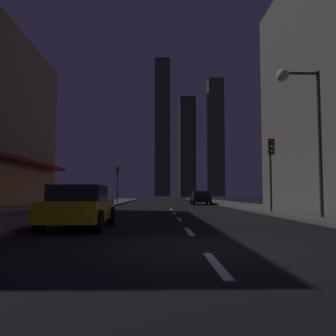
{
  "coord_description": "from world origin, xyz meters",
  "views": [
    {
      "loc": [
        -0.95,
        -7.93,
        1.16
      ],
      "look_at": [
        0.0,
        27.19,
        3.69
      ],
      "focal_mm": 38.32,
      "sensor_mm": 36.0,
      "label": 1
    }
  ],
  "objects_px": {
    "fire_hydrant_far_left": "(102,202)",
    "traffic_light_far_left": "(117,175)",
    "car_parked_far": "(201,198)",
    "traffic_light_near_right": "(271,158)",
    "street_lamp_right": "(301,106)",
    "car_parked_near": "(79,206)"
  },
  "relations": [
    {
      "from": "traffic_light_near_right",
      "to": "traffic_light_far_left",
      "type": "distance_m",
      "value": 22.49
    },
    {
      "from": "car_parked_near",
      "to": "fire_hydrant_far_left",
      "type": "xyz_separation_m",
      "value": [
        -2.3,
        19.37,
        -0.29
      ]
    },
    {
      "from": "car_parked_far",
      "to": "fire_hydrant_far_left",
      "type": "relative_size",
      "value": 6.48
    },
    {
      "from": "car_parked_far",
      "to": "traffic_light_far_left",
      "type": "xyz_separation_m",
      "value": [
        -9.1,
        1.3,
        2.45
      ]
    },
    {
      "from": "fire_hydrant_far_left",
      "to": "traffic_light_far_left",
      "type": "xyz_separation_m",
      "value": [
        0.4,
        8.3,
        2.74
      ]
    },
    {
      "from": "car_parked_near",
      "to": "car_parked_far",
      "type": "bearing_deg",
      "value": 74.73
    },
    {
      "from": "street_lamp_right",
      "to": "car_parked_far",
      "type": "bearing_deg",
      "value": 94.42
    },
    {
      "from": "street_lamp_right",
      "to": "traffic_light_near_right",
      "type": "bearing_deg",
      "value": 88.53
    },
    {
      "from": "traffic_light_near_right",
      "to": "street_lamp_right",
      "type": "height_order",
      "value": "street_lamp_right"
    },
    {
      "from": "car_parked_near",
      "to": "fire_hydrant_far_left",
      "type": "distance_m",
      "value": 19.51
    },
    {
      "from": "car_parked_far",
      "to": "fire_hydrant_far_left",
      "type": "xyz_separation_m",
      "value": [
        -9.5,
        -7.0,
        -0.29
      ]
    },
    {
      "from": "traffic_light_near_right",
      "to": "street_lamp_right",
      "type": "xyz_separation_m",
      "value": [
        -0.12,
        -4.7,
        1.87
      ]
    },
    {
      "from": "traffic_light_far_left",
      "to": "car_parked_far",
      "type": "bearing_deg",
      "value": -8.12
    },
    {
      "from": "fire_hydrant_far_left",
      "to": "traffic_light_far_left",
      "type": "relative_size",
      "value": 0.16
    },
    {
      "from": "car_parked_near",
      "to": "traffic_light_near_right",
      "type": "relative_size",
      "value": 1.01
    },
    {
      "from": "fire_hydrant_far_left",
      "to": "traffic_light_far_left",
      "type": "distance_m",
      "value": 8.75
    },
    {
      "from": "fire_hydrant_far_left",
      "to": "car_parked_far",
      "type": "bearing_deg",
      "value": 36.39
    },
    {
      "from": "fire_hydrant_far_left",
      "to": "street_lamp_right",
      "type": "distance_m",
      "value": 20.12
    },
    {
      "from": "car_parked_far",
      "to": "traffic_light_near_right",
      "type": "relative_size",
      "value": 1.01
    },
    {
      "from": "car_parked_far",
      "to": "traffic_light_far_left",
      "type": "bearing_deg",
      "value": 171.88
    },
    {
      "from": "car_parked_near",
      "to": "street_lamp_right",
      "type": "relative_size",
      "value": 0.64
    },
    {
      "from": "car_parked_near",
      "to": "traffic_light_near_right",
      "type": "height_order",
      "value": "traffic_light_near_right"
    }
  ]
}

